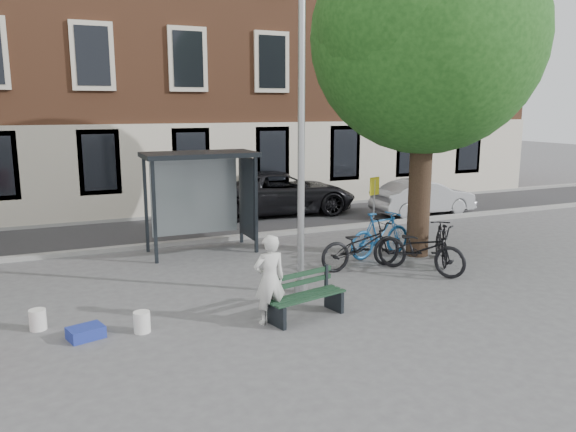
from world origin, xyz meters
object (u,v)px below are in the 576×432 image
(lamppost, at_px, (301,157))
(bike_a, at_px, (361,245))
(bike_b, at_px, (380,234))
(bench, at_px, (305,298))
(notice_sign, at_px, (374,198))
(painter, at_px, (270,280))
(car_silver, at_px, (423,197))
(bike_c, at_px, (421,248))
(bus_shelter, at_px, (214,178))
(car_dark, at_px, (279,192))
(bike_d, at_px, (442,243))

(lamppost, distance_m, bike_a, 3.18)
(bike_a, distance_m, bike_b, 1.23)
(bench, bearing_deg, lamppost, 55.02)
(notice_sign, bearing_deg, painter, -160.64)
(painter, bearing_deg, car_silver, -141.81)
(bike_b, distance_m, car_silver, 6.22)
(bench, distance_m, car_silver, 10.87)
(bike_c, relative_size, notice_sign, 1.08)
(painter, relative_size, car_silver, 0.43)
(bike_c, bearing_deg, notice_sign, 64.98)
(bench, relative_size, car_silver, 0.43)
(bike_a, distance_m, bike_c, 1.36)
(notice_sign, bearing_deg, bus_shelter, 131.09)
(bike_c, bearing_deg, painter, 170.41)
(painter, bearing_deg, lamppost, -134.41)
(bike_b, xyz_separation_m, car_dark, (-0.06, 6.47, 0.17))
(lamppost, relative_size, bike_c, 2.82)
(bus_shelter, distance_m, car_dark, 5.56)
(bike_b, height_order, car_silver, car_silver)
(bike_a, xyz_separation_m, car_dark, (0.94, 7.20, 0.20))
(lamppost, bearing_deg, bike_d, 8.91)
(lamppost, bearing_deg, notice_sign, 34.10)
(bench, bearing_deg, painter, 168.33)
(car_silver, distance_m, notice_sign, 6.10)
(bike_d, height_order, car_silver, car_silver)
(lamppost, bearing_deg, bike_c, 3.42)
(bus_shelter, relative_size, bike_a, 1.34)
(bike_a, distance_m, car_dark, 7.27)
(bike_b, height_order, bike_c, bike_b)
(bus_shelter, distance_m, car_silver, 8.48)
(bus_shelter, height_order, bike_a, bus_shelter)
(bike_c, height_order, car_dark, car_dark)
(bike_c, bearing_deg, bike_a, 114.40)
(car_dark, xyz_separation_m, car_silver, (4.59, -2.20, -0.14))
(bike_b, relative_size, bike_d, 1.15)
(car_dark, bearing_deg, lamppost, 165.05)
(bike_b, bearing_deg, bench, 120.20)
(car_dark, relative_size, car_silver, 1.46)
(lamppost, bearing_deg, bus_shelter, 98.43)
(notice_sign, bearing_deg, bike_c, -105.50)
(bench, relative_size, bike_a, 0.76)
(car_dark, relative_size, notice_sign, 2.72)
(bike_c, bearing_deg, bike_d, -3.29)
(bike_b, bearing_deg, notice_sign, -4.87)
(painter, height_order, car_silver, painter)
(car_dark, bearing_deg, bike_d, -166.74)
(bike_a, relative_size, bike_b, 1.10)
(bus_shelter, bearing_deg, car_silver, 13.06)
(bike_b, height_order, car_dark, car_dark)
(painter, xyz_separation_m, notice_sign, (4.20, 3.33, 0.67))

